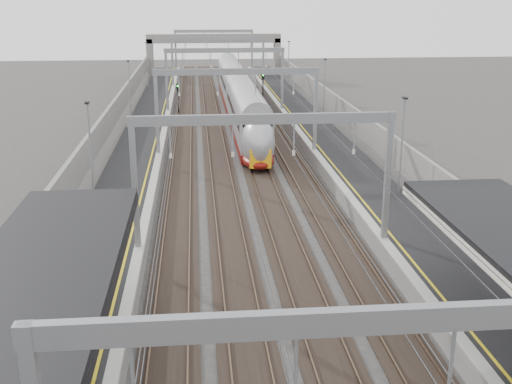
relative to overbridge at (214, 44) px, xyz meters
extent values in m
cube|color=black|center=(-8.00, -55.00, -4.81)|extent=(4.00, 120.00, 1.00)
cube|color=black|center=(8.00, -55.00, -4.81)|extent=(4.00, 120.00, 1.00)
cube|color=black|center=(-4.50, -55.00, -5.27)|extent=(2.40, 140.00, 0.08)
cube|color=brown|center=(-5.22, -55.00, -5.18)|extent=(0.07, 140.00, 0.14)
cube|color=brown|center=(-3.78, -55.00, -5.18)|extent=(0.07, 140.00, 0.14)
cube|color=black|center=(-1.50, -55.00, -5.27)|extent=(2.40, 140.00, 0.08)
cube|color=brown|center=(-2.22, -55.00, -5.18)|extent=(0.07, 140.00, 0.14)
cube|color=brown|center=(-0.78, -55.00, -5.18)|extent=(0.07, 140.00, 0.14)
cube|color=black|center=(1.50, -55.00, -5.27)|extent=(2.40, 140.00, 0.08)
cube|color=brown|center=(0.78, -55.00, -5.18)|extent=(0.07, 140.00, 0.14)
cube|color=brown|center=(2.22, -55.00, -5.18)|extent=(0.07, 140.00, 0.14)
cube|color=black|center=(4.50, -55.00, -5.27)|extent=(2.40, 140.00, 0.08)
cube|color=brown|center=(3.78, -55.00, -5.18)|extent=(0.07, 140.00, 0.14)
cube|color=brown|center=(5.22, -55.00, -5.18)|extent=(0.07, 140.00, 0.14)
cube|color=gray|center=(0.00, -98.00, 2.04)|extent=(13.00, 0.25, 0.50)
cube|color=gray|center=(-6.30, -78.00, -1.01)|extent=(0.28, 0.28, 6.60)
cube|color=gray|center=(6.30, -78.00, -1.01)|extent=(0.28, 0.28, 6.60)
cube|color=gray|center=(0.00, -78.00, 2.04)|extent=(13.00, 0.25, 0.50)
cube|color=gray|center=(-6.30, -58.00, -1.01)|extent=(0.28, 0.28, 6.60)
cube|color=gray|center=(6.30, -58.00, -1.01)|extent=(0.28, 0.28, 6.60)
cube|color=gray|center=(0.00, -58.00, 2.04)|extent=(13.00, 0.25, 0.50)
cube|color=gray|center=(-6.30, -38.00, -1.01)|extent=(0.28, 0.28, 6.60)
cube|color=gray|center=(6.30, -38.00, -1.01)|extent=(0.28, 0.28, 6.60)
cube|color=gray|center=(0.00, -38.00, 2.04)|extent=(13.00, 0.25, 0.50)
cube|color=gray|center=(-6.30, -18.00, -1.01)|extent=(0.28, 0.28, 6.60)
cube|color=gray|center=(6.30, -18.00, -1.01)|extent=(0.28, 0.28, 6.60)
cube|color=gray|center=(0.00, -18.00, 2.04)|extent=(13.00, 0.25, 0.50)
cube|color=gray|center=(-6.30, 0.00, -1.01)|extent=(0.28, 0.28, 6.60)
cube|color=gray|center=(6.30, 0.00, -1.01)|extent=(0.28, 0.28, 6.60)
cube|color=gray|center=(0.00, 0.00, 2.04)|extent=(13.00, 0.25, 0.50)
cylinder|color=#262628|center=(-4.50, -50.00, 0.19)|extent=(0.03, 140.00, 0.03)
cylinder|color=#262628|center=(-1.50, -50.00, 0.19)|extent=(0.03, 140.00, 0.03)
cylinder|color=#262628|center=(1.50, -50.00, 0.19)|extent=(0.03, 140.00, 0.03)
cylinder|color=#262628|center=(4.50, -50.00, 0.19)|extent=(0.03, 140.00, 0.03)
cylinder|color=black|center=(-9.70, -86.00, -2.31)|extent=(0.20, 0.20, 4.00)
cube|color=slate|center=(0.00, 0.00, 0.89)|extent=(22.00, 2.20, 1.40)
cube|color=slate|center=(-10.50, 0.00, -2.21)|extent=(1.00, 2.20, 6.20)
cube|color=slate|center=(10.50, 0.00, -2.21)|extent=(1.00, 2.20, 6.20)
cube|color=slate|center=(-11.20, -55.00, -3.71)|extent=(0.30, 120.00, 3.20)
cube|color=slate|center=(11.20, -55.00, -3.71)|extent=(0.30, 120.00, 3.20)
cube|color=maroon|center=(1.50, -48.44, -4.72)|extent=(2.61, 22.20, 0.77)
cube|color=#99999F|center=(1.50, -48.44, -2.89)|extent=(2.61, 22.20, 2.90)
cube|color=black|center=(1.50, -56.21, -5.04)|extent=(1.93, 2.32, 0.48)
cube|color=maroon|center=(1.50, -25.85, -4.72)|extent=(2.61, 22.20, 0.77)
cube|color=#99999F|center=(1.50, -25.85, -2.89)|extent=(2.61, 22.20, 2.90)
cube|color=black|center=(1.50, -33.62, -5.04)|extent=(1.93, 2.32, 0.48)
ellipsoid|color=#99999F|center=(1.50, -59.74, -3.18)|extent=(2.61, 5.02, 4.05)
cube|color=#FFB00D|center=(1.50, -61.81, -4.05)|extent=(1.64, 0.12, 1.45)
cube|color=black|center=(1.50, -61.38, -2.60)|extent=(1.54, 0.56, 0.91)
cylinder|color=black|center=(-5.20, -35.40, -3.81)|extent=(0.12, 0.12, 3.00)
cube|color=black|center=(-5.20, -35.40, -2.21)|extent=(0.32, 0.22, 0.75)
sphere|color=#0CE526|center=(-5.20, -35.53, -2.06)|extent=(0.16, 0.16, 0.16)
cylinder|color=black|center=(3.20, -34.28, -3.81)|extent=(0.12, 0.12, 3.00)
cube|color=black|center=(3.20, -34.28, -2.21)|extent=(0.32, 0.22, 0.75)
sphere|color=#0CE526|center=(3.20, -34.41, -2.06)|extent=(0.16, 0.16, 0.16)
cylinder|color=black|center=(5.40, -26.36, -3.81)|extent=(0.12, 0.12, 3.00)
cube|color=black|center=(5.40, -26.36, -2.21)|extent=(0.32, 0.22, 0.75)
sphere|color=#0CE526|center=(5.40, -26.49, -2.06)|extent=(0.16, 0.16, 0.16)
camera|label=1|loc=(-3.22, -108.31, 7.77)|focal=45.00mm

